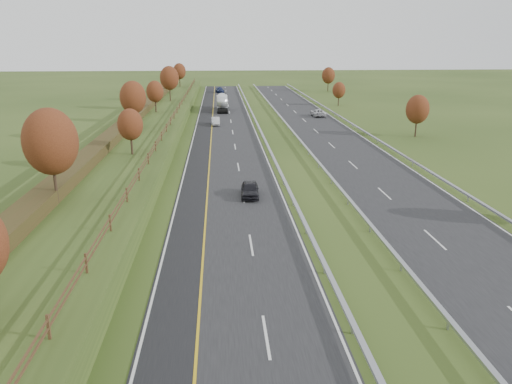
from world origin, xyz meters
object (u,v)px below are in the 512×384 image
car_silver_mid (216,121)px  car_small_far (220,90)px  road_tanker (222,102)px  car_oncoming (318,113)px  car_dark_near (250,189)px

car_silver_mid → car_small_far: (0.94, 59.30, 0.07)m
road_tanker → car_small_far: road_tanker is taller
road_tanker → car_silver_mid: size_ratio=2.72×
car_small_far → car_oncoming: 53.55m
car_dark_near → car_oncoming: (16.96, 53.11, -0.01)m
car_oncoming → car_small_far: bearing=-70.9°
road_tanker → car_silver_mid: bearing=-94.0°
car_dark_near → car_silver_mid: car_dark_near is taller
car_dark_near → car_oncoming: bearing=75.0°
car_silver_mid → car_oncoming: bearing=22.9°
car_dark_near → car_oncoming: 55.75m
car_dark_near → car_silver_mid: size_ratio=1.03×
road_tanker → car_dark_near: road_tanker is taller
road_tanker → car_oncoming: (19.08, -10.12, -1.11)m
car_dark_near → car_small_far: bearing=94.1°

